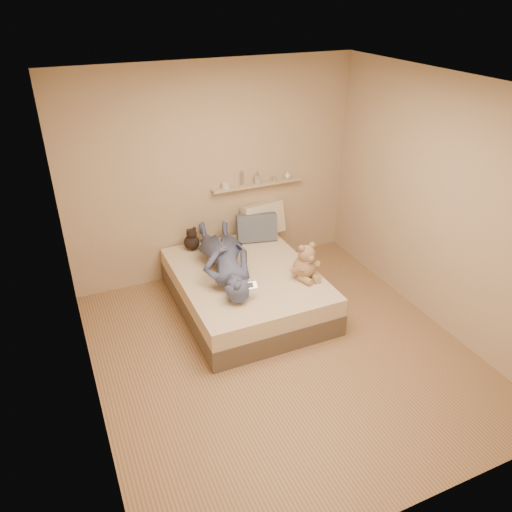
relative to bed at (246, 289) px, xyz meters
name	(u,v)px	position (x,y,z in m)	size (l,w,h in m)	color
room	(285,239)	(0.00, -0.93, 1.08)	(3.80, 3.80, 3.80)	#9B7750
bed	(246,289)	(0.00, 0.00, 0.00)	(1.50, 1.90, 0.45)	brown
game_console	(248,286)	(-0.19, -0.51, 0.39)	(0.19, 0.10, 0.06)	#AFB1B6
teddy_bear	(306,264)	(0.55, -0.37, 0.40)	(0.35, 0.34, 0.43)	tan
dark_plush	(192,240)	(-0.39, 0.77, 0.35)	(0.19, 0.19, 0.29)	black
pillow_cream	(263,219)	(0.59, 0.83, 0.43)	(0.55, 0.16, 0.40)	beige
pillow_grey	(257,228)	(0.44, 0.69, 0.40)	(0.50, 0.14, 0.34)	slate
person	(224,257)	(-0.21, 0.12, 0.41)	(0.55, 1.50, 0.36)	#454B6C
wall_shelf	(258,184)	(0.55, 0.91, 0.88)	(1.20, 0.12, 0.03)	tan
shelf_bottles	(257,179)	(0.55, 0.91, 0.95)	(0.95, 0.12, 0.19)	silver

